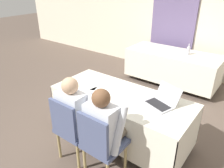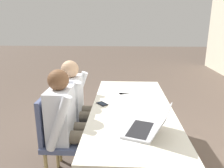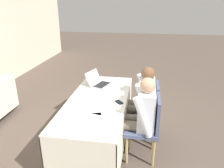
# 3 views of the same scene
# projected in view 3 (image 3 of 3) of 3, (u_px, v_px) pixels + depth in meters

# --- Properties ---
(ground_plane) EXTENTS (24.00, 24.00, 0.00)m
(ground_plane) POSITION_uv_depth(u_px,v_px,m) (99.00, 142.00, 3.43)
(ground_plane) COLOR brown
(conference_table_near) EXTENTS (1.99, 0.84, 0.74)m
(conference_table_near) POSITION_uv_depth(u_px,v_px,m) (98.00, 110.00, 3.22)
(conference_table_near) COLOR silver
(conference_table_near) RESTS_ON ground_plane
(laptop) EXTENTS (0.44, 0.44, 0.23)m
(laptop) POSITION_uv_depth(u_px,v_px,m) (99.00, 83.00, 3.67)
(laptop) COLOR #B7B7BC
(laptop) RESTS_ON conference_table_near
(cell_phone) EXTENTS (0.15, 0.14, 0.01)m
(cell_phone) POSITION_uv_depth(u_px,v_px,m) (119.00, 102.00, 3.06)
(cell_phone) COLOR black
(cell_phone) RESTS_ON conference_table_near
(paper_beside_laptop) EXTENTS (0.30, 0.35, 0.00)m
(paper_beside_laptop) POSITION_uv_depth(u_px,v_px,m) (90.00, 118.00, 2.67)
(paper_beside_laptop) COLOR white
(paper_beside_laptop) RESTS_ON conference_table_near
(paper_centre_table) EXTENTS (0.33, 0.36, 0.00)m
(paper_centre_table) POSITION_uv_depth(u_px,v_px,m) (111.00, 84.00, 3.74)
(paper_centre_table) COLOR white
(paper_centre_table) RESTS_ON conference_table_near
(paper_left_edge) EXTENTS (0.26, 0.33, 0.00)m
(paper_left_edge) POSITION_uv_depth(u_px,v_px,m) (100.00, 111.00, 2.83)
(paper_left_edge) COLOR white
(paper_left_edge) RESTS_ON conference_table_near
(chair_near_left) EXTENTS (0.44, 0.44, 0.93)m
(chair_near_left) POSITION_uv_depth(u_px,v_px,m) (147.00, 125.00, 2.92)
(chair_near_left) COLOR tan
(chair_near_left) RESTS_ON ground_plane
(chair_near_right) EXTENTS (0.44, 0.44, 0.93)m
(chair_near_right) POSITION_uv_depth(u_px,v_px,m) (148.00, 109.00, 3.35)
(chair_near_right) COLOR tan
(chair_near_right) RESTS_ON ground_plane
(person_checkered_shirt) EXTENTS (0.50, 0.52, 1.19)m
(person_checkered_shirt) POSITION_uv_depth(u_px,v_px,m) (140.00, 114.00, 2.88)
(person_checkered_shirt) COLOR #665B4C
(person_checkered_shirt) RESTS_ON ground_plane
(person_white_shirt) EXTENTS (0.50, 0.52, 1.19)m
(person_white_shirt) POSITION_uv_depth(u_px,v_px,m) (141.00, 99.00, 3.31)
(person_white_shirt) COLOR #665B4C
(person_white_shirt) RESTS_ON ground_plane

